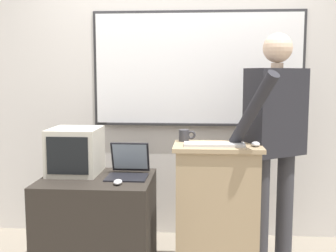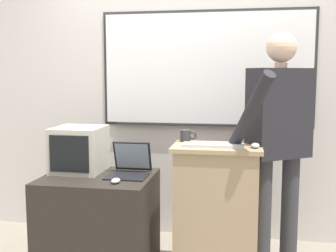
{
  "view_description": "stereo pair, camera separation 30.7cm",
  "coord_description": "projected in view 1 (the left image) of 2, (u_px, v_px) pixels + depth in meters",
  "views": [
    {
      "loc": [
        0.24,
        -2.63,
        1.48
      ],
      "look_at": [
        0.01,
        0.42,
        1.11
      ],
      "focal_mm": 45.0,
      "sensor_mm": 36.0,
      "label": 1
    },
    {
      "loc": [
        0.55,
        -2.59,
        1.48
      ],
      "look_at": [
        0.01,
        0.42,
        1.11
      ],
      "focal_mm": 45.0,
      "sensor_mm": 36.0,
      "label": 2
    }
  ],
  "objects": [
    {
      "name": "laptop",
      "position": [
        129.0,
        165.0,
        3.17
      ],
      "size": [
        0.3,
        0.34,
        0.24
      ],
      "color": "black",
      "rests_on": "side_desk"
    },
    {
      "name": "crt_monitor",
      "position": [
        75.0,
        151.0,
        3.21
      ],
      "size": [
        0.37,
        0.4,
        0.35
      ],
      "color": "#BCB7A8",
      "rests_on": "side_desk"
    },
    {
      "name": "computer_mouse_by_laptop",
      "position": [
        118.0,
        182.0,
        2.91
      ],
      "size": [
        0.06,
        0.1,
        0.03
      ],
      "color": "#BCBCC1",
      "rests_on": "side_desk"
    },
    {
      "name": "side_desk",
      "position": [
        98.0,
        225.0,
        3.15
      ],
      "size": [
        0.81,
        0.68,
        0.73
      ],
      "color": "#28231E",
      "rests_on": "ground_plane"
    },
    {
      "name": "coffee_mug",
      "position": [
        185.0,
        135.0,
        3.18
      ],
      "size": [
        0.13,
        0.08,
        0.09
      ],
      "color": "#333338",
      "rests_on": "lectern_podium"
    },
    {
      "name": "computer_mouse_by_keyboard",
      "position": [
        256.0,
        144.0,
        2.96
      ],
      "size": [
        0.06,
        0.1,
        0.03
      ],
      "color": "#BCBCC1",
      "rests_on": "lectern_podium"
    },
    {
      "name": "back_wall",
      "position": [
        174.0,
        73.0,
        3.84
      ],
      "size": [
        6.4,
        0.17,
        3.0
      ],
      "color": "silver",
      "rests_on": "ground_plane"
    },
    {
      "name": "lectern_podium",
      "position": [
        217.0,
        210.0,
        3.09
      ],
      "size": [
        0.63,
        0.41,
        0.98
      ],
      "color": "tan",
      "rests_on": "ground_plane"
    },
    {
      "name": "person_presenter",
      "position": [
        275.0,
        132.0,
        3.17
      ],
      "size": [
        0.62,
        0.76,
        1.79
      ],
      "rotation": [
        0.0,
        0.0,
        0.59
      ],
      "color": "#333338",
      "rests_on": "ground_plane"
    },
    {
      "name": "wireless_keyboard",
      "position": [
        214.0,
        144.0,
        2.98
      ],
      "size": [
        0.43,
        0.14,
        0.02
      ],
      "color": "silver",
      "rests_on": "lectern_podium"
    }
  ]
}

